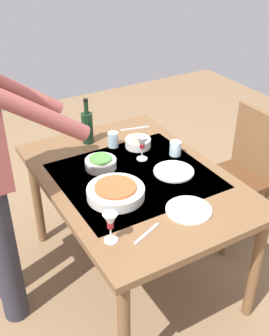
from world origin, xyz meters
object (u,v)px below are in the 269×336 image
wine_glass_right (110,222)px  dinner_plate_far (174,171)px  dinner_plate_near (189,210)px  serving_bowl_pasta (116,192)px  wine_bottle (87,127)px  chair_near (243,167)px  side_bowl_salad (101,163)px  water_cup_near_right (113,140)px  side_bowl_bread (138,142)px  wine_glass_left (142,144)px  dining_table (135,187)px  water_cup_near_left (175,148)px

wine_glass_right → dinner_plate_far: 0.67m
dinner_plate_near → serving_bowl_pasta: bearing=41.9°
wine_bottle → chair_near: bearing=-117.6°
side_bowl_salad → water_cup_near_right: bearing=-43.2°
side_bowl_bread → wine_bottle: bearing=49.3°
wine_glass_left → wine_glass_right: same height
wine_glass_right → dinner_plate_near: wine_glass_right is taller
wine_bottle → serving_bowl_pasta: bearing=168.2°
serving_bowl_pasta → side_bowl_bread: bearing=-42.5°
dinner_plate_near → dinner_plate_far: 0.36m
chair_near → wine_glass_left: size_ratio=6.03×
wine_bottle → dinner_plate_far: bearing=-155.1°
dining_table → wine_glass_left: (0.14, -0.13, 0.18)m
water_cup_near_left → dinner_plate_near: 0.56m
chair_near → dinner_plate_near: chair_near is taller
water_cup_near_right → dinner_plate_near: size_ratio=0.42×
dining_table → side_bowl_bread: bearing=-33.9°
side_bowl_salad → side_bowl_bread: bearing=-70.5°
serving_bowl_pasta → side_bowl_salad: 0.30m
dining_table → wine_glass_left: bearing=-43.9°
wine_bottle → wine_glass_right: wine_bottle is taller
serving_bowl_pasta → side_bowl_salad: bearing=-11.6°
water_cup_near_left → side_bowl_bread: 0.25m
dinner_plate_far → chair_near: bearing=-81.8°
chair_near → water_cup_near_left: chair_near is taller
chair_near → wine_bottle: (0.48, 0.92, 0.33)m
wine_glass_left → water_cup_near_right: 0.24m
water_cup_near_left → serving_bowl_pasta: water_cup_near_left is taller
wine_glass_left → water_cup_near_left: wine_glass_left is taller
water_cup_near_left → side_bowl_bread: (0.20, 0.14, -0.01)m
side_bowl_bread → dinner_plate_far: 0.36m
serving_bowl_pasta → side_bowl_salad: (0.30, -0.06, 0.00)m
water_cup_near_left → side_bowl_salad: 0.47m
wine_glass_left → wine_glass_right: bearing=138.1°
wine_glass_right → serving_bowl_pasta: 0.34m
wine_bottle → wine_glass_right: bearing=161.3°
wine_glass_right → dinner_plate_far: wine_glass_right is taller
dining_table → chair_near: 0.87m
wine_glass_right → water_cup_near_right: size_ratio=1.56×
water_cup_near_left → dinner_plate_far: size_ratio=0.38×
dining_table → wine_bottle: size_ratio=4.58×
wine_bottle → side_bowl_bread: size_ratio=1.85×
dining_table → chair_near: chair_near is taller
side_bowl_salad → dinner_plate_near: size_ratio=0.78×
wine_glass_left → water_cup_near_left: (-0.06, -0.20, -0.06)m
water_cup_near_left → water_cup_near_right: (0.28, 0.28, 0.00)m
wine_bottle → wine_glass_right: size_ratio=1.96×
dining_table → water_cup_near_right: bearing=-8.7°
wine_glass_right → dining_table: bearing=-41.2°
chair_near → dinner_plate_far: size_ratio=3.96×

